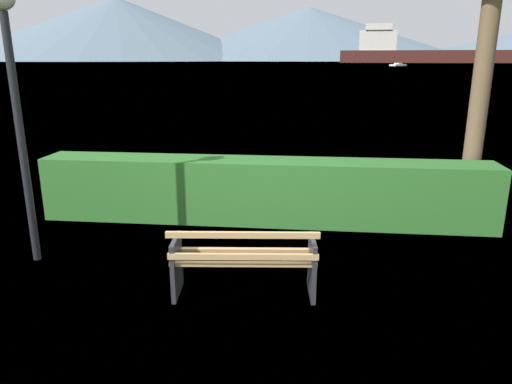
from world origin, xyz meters
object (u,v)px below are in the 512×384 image
(lamp_post, at_px, (13,79))
(fishing_boat_near, at_px, (398,65))
(cargo_ship_large, at_px, (427,52))
(park_bench, at_px, (244,261))

(lamp_post, height_order, fishing_boat_near, lamp_post)
(lamp_post, relative_size, cargo_ship_large, 0.03)
(lamp_post, distance_m, fishing_boat_near, 172.91)
(lamp_post, height_order, cargo_ship_large, cargo_ship_large)
(cargo_ship_large, bearing_deg, fishing_boat_near, -107.21)
(park_bench, bearing_deg, lamp_post, 166.41)
(fishing_boat_near, bearing_deg, lamp_post, -101.60)
(lamp_post, bearing_deg, fishing_boat_near, 78.40)
(park_bench, bearing_deg, cargo_ship_large, 76.57)
(park_bench, distance_m, fishing_boat_near, 173.03)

